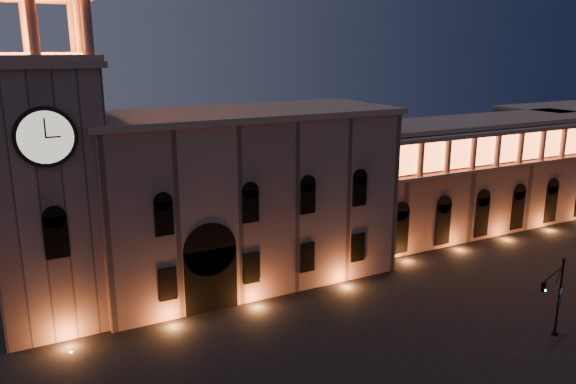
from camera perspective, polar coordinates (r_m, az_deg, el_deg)
The scene contains 6 objects.
ground at distance 44.34m, azimuth 10.27°, elevation -17.82°, with size 160.00×160.00×0.00m, color black.
government_building at distance 57.40m, azimuth -4.50°, elevation -0.48°, with size 30.80×12.80×17.60m.
clock_tower at distance 51.40m, azimuth -23.36°, elevation 0.88°, with size 9.80×9.80×32.40m.
colonnade_wing at distance 78.66m, azimuth 18.34°, elevation 1.83°, with size 40.60×11.50×14.50m.
secondary_building at distance 102.27m, azimuth 26.12°, elevation 3.66°, with size 20.00×12.00×14.00m, color #896257.
traffic_light at distance 51.63m, azimuth 25.56°, elevation -9.71°, with size 4.80×1.85×6.89m.
Camera 1 is at (-23.80, -29.13, 23.48)m, focal length 35.00 mm.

